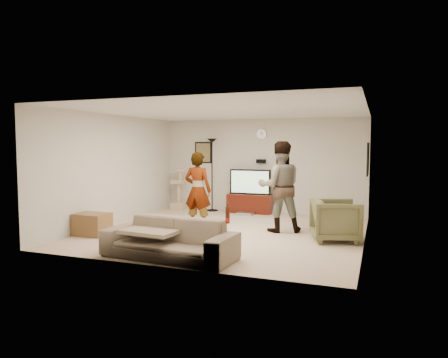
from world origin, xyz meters
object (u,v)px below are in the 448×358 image
(person_right, at_px, (280,187))
(cat_tree, at_px, (179,189))
(floor_lamp, at_px, (212,175))
(armchair, at_px, (335,220))
(side_table, at_px, (92,224))
(person_left, at_px, (198,190))
(sofa, at_px, (169,239))
(tv_stand, at_px, (250,203))
(tv, at_px, (250,182))
(beer_bottle, at_px, (228,215))

(person_right, bearing_deg, cat_tree, -52.06)
(floor_lamp, xyz_separation_m, person_right, (2.37, -2.08, -0.05))
(armchair, distance_m, side_table, 4.78)
(person_right, relative_size, armchair, 2.20)
(floor_lamp, height_order, armchair, floor_lamp)
(person_left, relative_size, sofa, 0.77)
(cat_tree, bearing_deg, tv_stand, 5.00)
(person_left, height_order, person_right, person_right)
(tv_stand, bearing_deg, person_left, -99.93)
(person_left, height_order, side_table, person_left)
(side_table, bearing_deg, sofa, -23.55)
(tv_stand, bearing_deg, armchair, -46.61)
(tv, relative_size, cat_tree, 0.96)
(person_right, bearing_deg, tv_stand, -80.51)
(tv_stand, height_order, side_table, tv_stand)
(tv_stand, xyz_separation_m, armchair, (2.47, -2.62, 0.14))
(person_left, xyz_separation_m, person_right, (1.72, 0.34, 0.11))
(tv_stand, bearing_deg, cat_tree, -175.00)
(tv_stand, relative_size, tv, 1.08)
(floor_lamp, relative_size, cat_tree, 1.71)
(tv_stand, relative_size, cat_tree, 1.03)
(tv_stand, height_order, beer_bottle, beer_bottle)
(beer_bottle, bearing_deg, tv_stand, 102.97)
(person_left, xyz_separation_m, beer_bottle, (1.53, -2.33, -0.08))
(tv_stand, height_order, tv, tv)
(tv_stand, relative_size, side_table, 1.83)
(beer_bottle, height_order, side_table, beer_bottle)
(person_right, height_order, sofa, person_right)
(tv_stand, xyz_separation_m, tv, (0.00, 0.00, 0.58))
(tv, relative_size, person_left, 0.67)
(tv, bearing_deg, floor_lamp, -177.76)
(floor_lamp, height_order, sofa, floor_lamp)
(cat_tree, xyz_separation_m, person_left, (1.61, -2.28, 0.25))
(tv_stand, distance_m, person_right, 2.58)
(floor_lamp, xyz_separation_m, armchair, (3.55, -2.57, -0.60))
(sofa, xyz_separation_m, beer_bottle, (0.99, 0.00, 0.44))
(sofa, height_order, armchair, armchair)
(beer_bottle, xyz_separation_m, armchair, (1.37, 2.16, -0.36))
(tv, bearing_deg, person_left, -99.93)
(beer_bottle, bearing_deg, sofa, 180.00)
(beer_bottle, height_order, armchair, beer_bottle)
(tv_stand, xyz_separation_m, sofa, (0.11, -4.78, 0.06))
(tv, distance_m, person_right, 2.48)
(tv_stand, distance_m, person_left, 2.56)
(side_table, bearing_deg, person_left, 37.75)
(tv_stand, bearing_deg, person_right, -58.69)
(floor_lamp, distance_m, beer_bottle, 5.22)
(tv_stand, bearing_deg, side_table, -119.62)
(person_left, height_order, beer_bottle, person_left)
(person_left, bearing_deg, sofa, 104.31)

